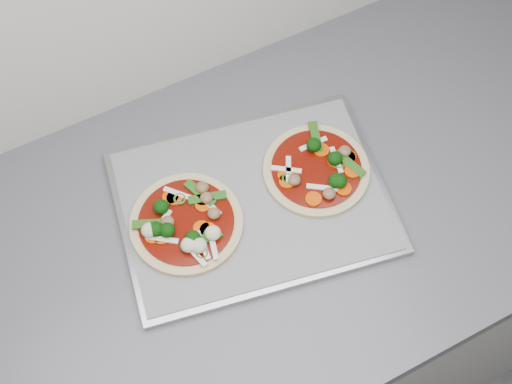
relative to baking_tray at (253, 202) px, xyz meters
name	(u,v)px	position (x,y,z in m)	size (l,w,h in m)	color
base_cabinet	(510,194)	(0.66, -0.03, -0.48)	(3.60, 0.60, 0.86)	#AFAFAD
baking_tray	(253,202)	(0.00, 0.00, 0.00)	(0.41, 0.30, 0.01)	#999A9F
parchment	(253,200)	(0.00, 0.00, 0.01)	(0.39, 0.28, 0.00)	gray
pizza_left	(185,224)	(-0.11, 0.01, 0.02)	(0.22, 0.22, 0.03)	beige
pizza_right	(319,169)	(0.11, 0.00, 0.02)	(0.20, 0.20, 0.03)	beige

